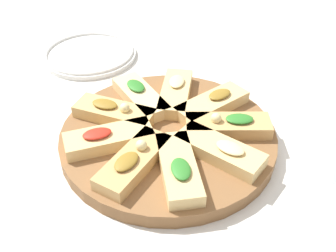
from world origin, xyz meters
The scene contains 12 objects.
ground_plane centered at (0.00, 0.00, 0.00)m, with size 3.00×3.00×0.00m, color silver.
serving_board centered at (0.00, 0.00, 0.01)m, with size 0.36×0.36×0.02m, color brown.
focaccia_slice_0 centered at (-0.08, 0.06, 0.04)m, with size 0.14×0.13×0.03m.
focaccia_slice_1 centered at (-0.10, 0.00, 0.04)m, with size 0.14×0.05×0.04m.
focaccia_slice_2 centered at (-0.08, -0.06, 0.04)m, with size 0.14×0.13×0.03m.
focaccia_slice_3 centered at (-0.01, -0.10, 0.04)m, with size 0.07×0.14×0.03m.
focaccia_slice_4 centered at (0.05, -0.09, 0.04)m, with size 0.11×0.14×0.04m.
focaccia_slice_5 centered at (0.09, -0.04, 0.04)m, with size 0.15×0.10×0.03m.
focaccia_slice_6 centered at (0.09, 0.04, 0.04)m, with size 0.15×0.10×0.03m.
focaccia_slice_7 centered at (0.05, 0.09, 0.04)m, with size 0.11×0.15×0.03m.
focaccia_slice_8 centered at (-0.02, 0.10, 0.04)m, with size 0.07×0.14×0.04m.
plate_right centered at (0.17, 0.31, 0.01)m, with size 0.21×0.21×0.02m.
Camera 1 is at (-0.44, -0.26, 0.44)m, focal length 42.00 mm.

